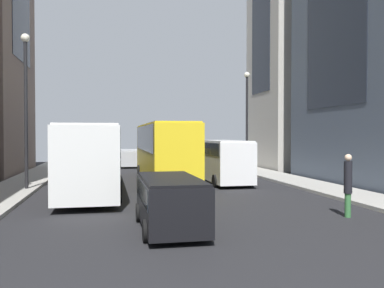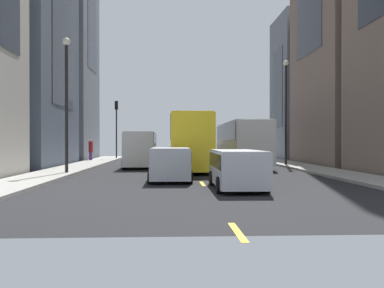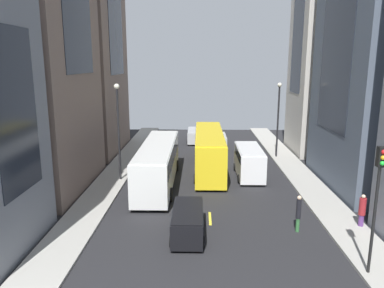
{
  "view_description": "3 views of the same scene",
  "coord_description": "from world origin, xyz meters",
  "px_view_note": "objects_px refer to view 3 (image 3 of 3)",
  "views": [
    {
      "loc": [
        -3.19,
        -25.33,
        2.9
      ],
      "look_at": [
        1.99,
        0.11,
        2.34
      ],
      "focal_mm": 38.63,
      "sensor_mm": 36.0,
      "label": 1
    },
    {
      "loc": [
        1.39,
        30.19,
        1.92
      ],
      "look_at": [
        0.14,
        3.44,
        1.75
      ],
      "focal_mm": 41.2,
      "sensor_mm": 36.0,
      "label": 2
    },
    {
      "loc": [
        -0.7,
        -32.47,
        9.73
      ],
      "look_at": [
        -1.46,
        4.76,
        1.49
      ],
      "focal_mm": 34.58,
      "sensor_mm": 36.0,
      "label": 3
    }
  ],
  "objects_px": {
    "city_bus_white": "(158,160)",
    "car_silver_1": "(195,135)",
    "pedestrian_crossing_near": "(298,212)",
    "traffic_light_near_corner": "(378,187)",
    "car_silver_0": "(218,140)",
    "streetcar_yellow": "(209,148)",
    "car_black_2": "(188,220)",
    "delivery_van_white": "(249,160)",
    "pedestrian_waiting_curb": "(362,210)"
  },
  "relations": [
    {
      "from": "streetcar_yellow",
      "to": "car_silver_0",
      "type": "height_order",
      "value": "streetcar_yellow"
    },
    {
      "from": "pedestrian_waiting_curb",
      "to": "pedestrian_crossing_near",
      "type": "distance_m",
      "value": 3.95
    },
    {
      "from": "streetcar_yellow",
      "to": "car_silver_0",
      "type": "bearing_deg",
      "value": 82.02
    },
    {
      "from": "delivery_van_white",
      "to": "car_silver_0",
      "type": "bearing_deg",
      "value": 101.35
    },
    {
      "from": "delivery_van_white",
      "to": "car_black_2",
      "type": "relative_size",
      "value": 1.33
    },
    {
      "from": "streetcar_yellow",
      "to": "traffic_light_near_corner",
      "type": "xyz_separation_m",
      "value": [
        7.02,
        -17.04,
        2.2
      ]
    },
    {
      "from": "car_silver_1",
      "to": "traffic_light_near_corner",
      "type": "bearing_deg",
      "value": -74.0
    },
    {
      "from": "car_silver_0",
      "to": "pedestrian_waiting_curb",
      "type": "relative_size",
      "value": 2.05
    },
    {
      "from": "streetcar_yellow",
      "to": "pedestrian_waiting_curb",
      "type": "relative_size",
      "value": 6.14
    },
    {
      "from": "car_silver_1",
      "to": "pedestrian_crossing_near",
      "type": "height_order",
      "value": "pedestrian_crossing_near"
    },
    {
      "from": "car_silver_0",
      "to": "car_black_2",
      "type": "xyz_separation_m",
      "value": [
        -2.79,
        -22.09,
        0.01
      ]
    },
    {
      "from": "streetcar_yellow",
      "to": "pedestrian_waiting_curb",
      "type": "xyz_separation_m",
      "value": [
        8.8,
        -11.98,
        -0.95
      ]
    },
    {
      "from": "car_silver_0",
      "to": "car_silver_1",
      "type": "relative_size",
      "value": 0.84
    },
    {
      "from": "streetcar_yellow",
      "to": "pedestrian_waiting_curb",
      "type": "bearing_deg",
      "value": -53.69
    },
    {
      "from": "car_silver_1",
      "to": "streetcar_yellow",
      "type": "bearing_deg",
      "value": -83.43
    },
    {
      "from": "car_silver_0",
      "to": "traffic_light_near_corner",
      "type": "bearing_deg",
      "value": -77.47
    },
    {
      "from": "car_silver_0",
      "to": "pedestrian_crossing_near",
      "type": "distance_m",
      "value": 21.75
    },
    {
      "from": "pedestrian_waiting_curb",
      "to": "traffic_light_near_corner",
      "type": "relative_size",
      "value": 0.33
    },
    {
      "from": "traffic_light_near_corner",
      "to": "streetcar_yellow",
      "type": "bearing_deg",
      "value": 112.38
    },
    {
      "from": "traffic_light_near_corner",
      "to": "car_silver_1",
      "type": "bearing_deg",
      "value": 106.0
    },
    {
      "from": "streetcar_yellow",
      "to": "delivery_van_white",
      "type": "bearing_deg",
      "value": -28.36
    },
    {
      "from": "delivery_van_white",
      "to": "city_bus_white",
      "type": "bearing_deg",
      "value": -164.04
    },
    {
      "from": "city_bus_white",
      "to": "car_black_2",
      "type": "height_order",
      "value": "city_bus_white"
    },
    {
      "from": "delivery_van_white",
      "to": "car_silver_0",
      "type": "relative_size",
      "value": 1.42
    },
    {
      "from": "delivery_van_white",
      "to": "pedestrian_crossing_near",
      "type": "xyz_separation_m",
      "value": [
        1.48,
        -10.69,
        -0.29
      ]
    },
    {
      "from": "delivery_van_white",
      "to": "car_black_2",
      "type": "xyz_separation_m",
      "value": [
        -4.95,
        -11.33,
        -0.56
      ]
    },
    {
      "from": "city_bus_white",
      "to": "streetcar_yellow",
      "type": "xyz_separation_m",
      "value": [
        4.23,
        4.02,
        0.11
      ]
    },
    {
      "from": "delivery_van_white",
      "to": "car_silver_0",
      "type": "height_order",
      "value": "delivery_van_white"
    },
    {
      "from": "car_silver_1",
      "to": "pedestrian_waiting_curb",
      "type": "distance_m",
      "value": 26.45
    },
    {
      "from": "streetcar_yellow",
      "to": "car_silver_1",
      "type": "bearing_deg",
      "value": 96.57
    },
    {
      "from": "streetcar_yellow",
      "to": "car_silver_1",
      "type": "xyz_separation_m",
      "value": [
        -1.43,
        12.42,
        -1.2
      ]
    },
    {
      "from": "city_bus_white",
      "to": "pedestrian_waiting_curb",
      "type": "bearing_deg",
      "value": -31.4
    },
    {
      "from": "streetcar_yellow",
      "to": "traffic_light_near_corner",
      "type": "bearing_deg",
      "value": -67.62
    },
    {
      "from": "delivery_van_white",
      "to": "traffic_light_near_corner",
      "type": "height_order",
      "value": "traffic_light_near_corner"
    },
    {
      "from": "car_silver_1",
      "to": "pedestrian_crossing_near",
      "type": "distance_m",
      "value": 25.73
    },
    {
      "from": "city_bus_white",
      "to": "car_silver_0",
      "type": "distance_m",
      "value": 14.09
    },
    {
      "from": "streetcar_yellow",
      "to": "car_silver_1",
      "type": "height_order",
      "value": "streetcar_yellow"
    },
    {
      "from": "delivery_van_white",
      "to": "car_black_2",
      "type": "bearing_deg",
      "value": -113.59
    },
    {
      "from": "city_bus_white",
      "to": "car_black_2",
      "type": "bearing_deg",
      "value": -73.63
    },
    {
      "from": "car_black_2",
      "to": "city_bus_white",
      "type": "bearing_deg",
      "value": 106.37
    },
    {
      "from": "streetcar_yellow",
      "to": "pedestrian_crossing_near",
      "type": "bearing_deg",
      "value": -68.7
    },
    {
      "from": "pedestrian_crossing_near",
      "to": "traffic_light_near_corner",
      "type": "xyz_separation_m",
      "value": [
        2.13,
        -4.52,
        3.1
      ]
    },
    {
      "from": "car_silver_0",
      "to": "traffic_light_near_corner",
      "type": "height_order",
      "value": "traffic_light_near_corner"
    },
    {
      "from": "car_black_2",
      "to": "traffic_light_near_corner",
      "type": "height_order",
      "value": "traffic_light_near_corner"
    },
    {
      "from": "city_bus_white",
      "to": "car_silver_1",
      "type": "xyz_separation_m",
      "value": [
        2.8,
        16.44,
        -1.09
      ]
    },
    {
      "from": "car_silver_0",
      "to": "car_silver_1",
      "type": "height_order",
      "value": "car_silver_0"
    },
    {
      "from": "pedestrian_crossing_near",
      "to": "traffic_light_near_corner",
      "type": "bearing_deg",
      "value": -109.61
    },
    {
      "from": "city_bus_white",
      "to": "car_silver_1",
      "type": "bearing_deg",
      "value": 80.35
    },
    {
      "from": "city_bus_white",
      "to": "car_black_2",
      "type": "relative_size",
      "value": 2.85
    },
    {
      "from": "car_black_2",
      "to": "pedestrian_crossing_near",
      "type": "xyz_separation_m",
      "value": [
        6.42,
        0.65,
        0.27
      ]
    }
  ]
}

